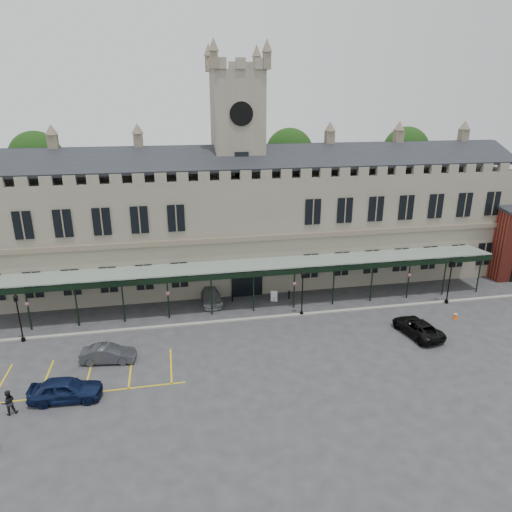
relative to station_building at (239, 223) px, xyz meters
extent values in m
plane|color=#2F2F32|center=(0.00, -15.91, -6.47)|extent=(140.00, 140.00, 0.00)
cube|color=slate|center=(0.00, 0.09, -0.47)|extent=(60.00, 10.00, 12.00)
cube|color=brown|center=(0.00, -5.09, -0.27)|extent=(60.00, 0.35, 0.50)
cube|color=black|center=(0.00, -2.41, 7.33)|extent=(60.00, 4.77, 2.20)
cube|color=black|center=(0.00, 2.59, 7.33)|extent=(60.00, 4.77, 2.20)
cube|color=black|center=(0.00, -5.01, -4.57)|extent=(3.20, 0.18, 3.80)
cube|color=slate|center=(0.00, 0.09, 4.53)|extent=(5.00, 5.00, 22.00)
cylinder|color=silver|center=(0.00, -2.47, 11.53)|extent=(2.20, 0.12, 2.20)
cylinder|color=black|center=(0.00, -2.54, 11.53)|extent=(2.30, 0.04, 2.30)
cube|color=black|center=(0.00, -2.47, 6.53)|extent=(1.40, 0.12, 2.80)
cube|color=#8C9E93|center=(0.00, -6.91, -2.37)|extent=(50.00, 4.00, 0.40)
cube|color=black|center=(0.00, -8.91, -2.62)|extent=(50.00, 0.18, 0.50)
cube|color=gray|center=(0.00, -10.41, -6.41)|extent=(60.00, 0.40, 0.12)
cylinder|color=#332314|center=(-22.00, 9.09, -0.47)|extent=(0.70, 0.70, 12.00)
sphere|color=black|center=(-22.00, 9.09, 6.53)|extent=(6.00, 6.00, 6.00)
cylinder|color=#332314|center=(8.00, 9.09, -0.47)|extent=(0.70, 0.70, 12.00)
sphere|color=black|center=(8.00, 9.09, 6.53)|extent=(6.00, 6.00, 6.00)
cylinder|color=#332314|center=(24.00, 9.09, -0.47)|extent=(0.70, 0.70, 12.00)
sphere|color=black|center=(24.00, 9.09, 6.53)|extent=(6.00, 6.00, 6.00)
cylinder|color=black|center=(-20.15, -10.73, -6.33)|extent=(0.34, 0.34, 0.28)
cylinder|color=black|center=(-20.15, -10.73, -4.59)|extent=(0.11, 0.11, 3.75)
cube|color=black|center=(-20.15, -10.73, -2.58)|extent=(0.26, 0.26, 0.37)
cone|color=black|center=(-20.15, -10.73, -2.25)|extent=(0.41, 0.41, 0.28)
cylinder|color=black|center=(4.29, -10.44, -6.32)|extent=(0.34, 0.34, 0.29)
cylinder|color=black|center=(4.29, -10.44, -4.55)|extent=(0.11, 0.11, 3.83)
cube|color=black|center=(4.29, -10.44, -2.50)|extent=(0.27, 0.27, 0.38)
cone|color=black|center=(4.29, -10.44, -2.16)|extent=(0.42, 0.42, 0.29)
cylinder|color=black|center=(19.29, -10.64, -6.31)|extent=(0.37, 0.37, 0.31)
cylinder|color=black|center=(19.29, -10.64, -4.42)|extent=(0.12, 0.12, 4.09)
cube|color=black|center=(19.29, -10.64, -2.22)|extent=(0.29, 0.29, 0.41)
cone|color=black|center=(19.29, -10.64, -1.86)|extent=(0.45, 0.45, 0.31)
cube|color=#EA4707|center=(18.13, -13.90, -6.45)|extent=(0.38, 0.38, 0.04)
cone|color=#EA4707|center=(18.13, -13.90, -6.12)|extent=(0.44, 0.44, 0.70)
cylinder|color=silver|center=(18.13, -13.90, -6.02)|extent=(0.29, 0.29, 0.10)
cylinder|color=black|center=(2.43, -6.95, -6.23)|extent=(0.06, 0.06, 0.48)
cube|color=silver|center=(2.43, -6.95, -5.90)|extent=(0.65, 0.26, 1.14)
cylinder|color=black|center=(-1.72, -6.23, -6.05)|extent=(0.15, 0.15, 0.83)
cylinder|color=black|center=(4.06, -6.64, -6.02)|extent=(0.16, 0.16, 0.89)
imported|color=#0C1738|center=(-15.00, -19.81, -5.66)|extent=(4.85, 2.17, 1.62)
imported|color=#37393E|center=(-12.72, -15.42, -5.79)|extent=(4.28, 1.95, 1.36)
imported|color=gray|center=(-3.83, -5.91, -5.80)|extent=(2.01, 4.68, 1.34)
imported|color=black|center=(13.00, -16.04, -5.78)|extent=(3.08, 5.29, 1.38)
imported|color=black|center=(-18.30, -20.67, -5.60)|extent=(1.03, 0.92, 1.74)
camera|label=1|loc=(-7.38, -47.88, 12.80)|focal=32.00mm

